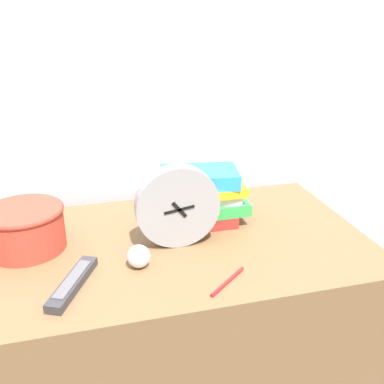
{
  "coord_description": "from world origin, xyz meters",
  "views": [
    {
      "loc": [
        -0.19,
        -0.72,
        1.31
      ],
      "look_at": [
        0.09,
        0.34,
        0.85
      ],
      "focal_mm": 42.0,
      "sensor_mm": 36.0,
      "label": 1
    }
  ],
  "objects_px": {
    "book_stack": "(202,196)",
    "tv_remote": "(73,283)",
    "basket": "(25,227)",
    "crumpled_paper_ball": "(139,256)",
    "desk_clock": "(178,207)",
    "pen": "(228,281)"
  },
  "relations": [
    {
      "from": "book_stack",
      "to": "tv_remote",
      "type": "bearing_deg",
      "value": -146.22
    },
    {
      "from": "tv_remote",
      "to": "crumpled_paper_ball",
      "type": "bearing_deg",
      "value": 16.77
    },
    {
      "from": "desk_clock",
      "to": "basket",
      "type": "height_order",
      "value": "desk_clock"
    },
    {
      "from": "crumpled_paper_ball",
      "to": "desk_clock",
      "type": "bearing_deg",
      "value": 35.47
    },
    {
      "from": "desk_clock",
      "to": "crumpled_paper_ball",
      "type": "height_order",
      "value": "desk_clock"
    },
    {
      "from": "basket",
      "to": "crumpled_paper_ball",
      "type": "relative_size",
      "value": 3.64
    },
    {
      "from": "crumpled_paper_ball",
      "to": "basket",
      "type": "bearing_deg",
      "value": 148.7
    },
    {
      "from": "basket",
      "to": "pen",
      "type": "distance_m",
      "value": 0.53
    },
    {
      "from": "basket",
      "to": "tv_remote",
      "type": "xyz_separation_m",
      "value": [
        0.11,
        -0.21,
        -0.05
      ]
    },
    {
      "from": "book_stack",
      "to": "tv_remote",
      "type": "relative_size",
      "value": 1.27
    },
    {
      "from": "tv_remote",
      "to": "crumpled_paper_ball",
      "type": "distance_m",
      "value": 0.16
    },
    {
      "from": "basket",
      "to": "crumpled_paper_ball",
      "type": "xyz_separation_m",
      "value": [
        0.26,
        -0.16,
        -0.03
      ]
    },
    {
      "from": "basket",
      "to": "pen",
      "type": "relative_size",
      "value": 1.88
    },
    {
      "from": "crumpled_paper_ball",
      "to": "tv_remote",
      "type": "bearing_deg",
      "value": -163.23
    },
    {
      "from": "book_stack",
      "to": "crumpled_paper_ball",
      "type": "height_order",
      "value": "book_stack"
    },
    {
      "from": "tv_remote",
      "to": "pen",
      "type": "xyz_separation_m",
      "value": [
        0.33,
        -0.07,
        -0.01
      ]
    },
    {
      "from": "basket",
      "to": "tv_remote",
      "type": "height_order",
      "value": "basket"
    },
    {
      "from": "basket",
      "to": "tv_remote",
      "type": "bearing_deg",
      "value": -62.24
    },
    {
      "from": "basket",
      "to": "book_stack",
      "type": "bearing_deg",
      "value": 4.74
    },
    {
      "from": "desk_clock",
      "to": "crumpled_paper_ball",
      "type": "bearing_deg",
      "value": -144.53
    },
    {
      "from": "tv_remote",
      "to": "basket",
      "type": "bearing_deg",
      "value": 117.76
    },
    {
      "from": "tv_remote",
      "to": "pen",
      "type": "relative_size",
      "value": 1.82
    }
  ]
}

